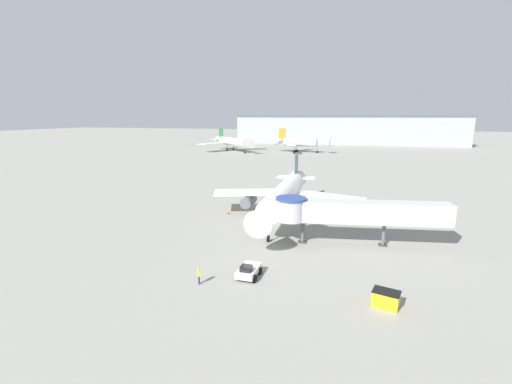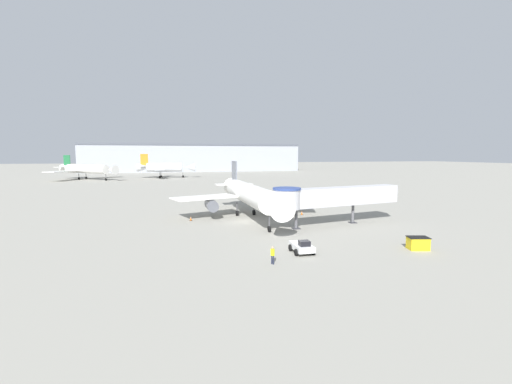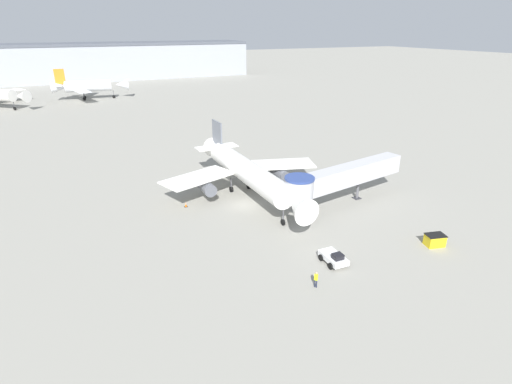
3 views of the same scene
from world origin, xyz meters
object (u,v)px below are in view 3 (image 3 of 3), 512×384
object	(u,v)px
main_airplane	(245,171)
service_container_yellow	(435,240)
traffic_cone_starboard_wing	(299,183)
jet_bridge	(339,177)
pushback_tug_white	(334,258)
traffic_cone_port_wing	(186,205)
background_jet_orange_tail	(87,86)
ground_crew_marshaller	(316,279)

from	to	relation	value
main_airplane	service_container_yellow	world-z (taller)	main_airplane
main_airplane	traffic_cone_starboard_wing	world-z (taller)	main_airplane
jet_bridge	traffic_cone_starboard_wing	world-z (taller)	jet_bridge
pushback_tug_white	traffic_cone_starboard_wing	distance (m)	24.52
traffic_cone_port_wing	background_jet_orange_tail	size ratio (longest dim) A/B	0.03
main_airplane	traffic_cone_port_wing	xyz separation A→B (m)	(-9.99, -0.31, -3.72)
jet_bridge	pushback_tug_white	distance (m)	16.76
jet_bridge	traffic_cone_port_wing	xyz separation A→B (m)	(-20.65, 9.38, -4.16)
jet_bridge	service_container_yellow	xyz separation A→B (m)	(3.62, -15.04, -3.76)
ground_crew_marshaller	traffic_cone_port_wing	bearing A→B (deg)	-23.38
jet_bridge	background_jet_orange_tail	size ratio (longest dim) A/B	0.84
ground_crew_marshaller	background_jet_orange_tail	world-z (taller)	background_jet_orange_tail
service_container_yellow	traffic_cone_port_wing	bearing A→B (deg)	134.82
service_container_yellow	ground_crew_marshaller	bearing A→B (deg)	-177.43
pushback_tug_white	service_container_yellow	distance (m)	13.74
traffic_cone_port_wing	traffic_cone_starboard_wing	distance (m)	20.01
traffic_cone_port_wing	traffic_cone_starboard_wing	size ratio (longest dim) A/B	0.98
main_airplane	pushback_tug_white	distance (m)	22.88
traffic_cone_starboard_wing	ground_crew_marshaller	xyz separation A→B (m)	(-13.69, -25.58, 0.70)
traffic_cone_starboard_wing	service_container_yellow	bearing A→B (deg)	-80.26
ground_crew_marshaller	background_jet_orange_tail	distance (m)	133.97
traffic_cone_port_wing	jet_bridge	bearing A→B (deg)	-24.42
main_airplane	pushback_tug_white	world-z (taller)	main_airplane
jet_bridge	ground_crew_marshaller	distance (m)	21.64
pushback_tug_white	service_container_yellow	xyz separation A→B (m)	(13.58, -2.10, 0.02)
service_container_yellow	traffic_cone_starboard_wing	size ratio (longest dim) A/B	3.53
main_airplane	traffic_cone_port_wing	distance (m)	10.66
main_airplane	ground_crew_marshaller	distance (m)	25.96
jet_bridge	traffic_cone_port_wing	bearing A→B (deg)	145.85
pushback_tug_white	ground_crew_marshaller	bearing A→B (deg)	-144.85
traffic_cone_starboard_wing	background_jet_orange_tail	xyz separation A→B (m)	(-24.70, 107.88, 4.54)
main_airplane	background_jet_orange_tail	xyz separation A→B (m)	(-14.68, 107.93, 0.82)
service_container_yellow	traffic_cone_port_wing	distance (m)	34.42
traffic_cone_port_wing	main_airplane	bearing A→B (deg)	1.76
jet_bridge	ground_crew_marshaller	bearing A→B (deg)	-141.84
traffic_cone_starboard_wing	background_jet_orange_tail	world-z (taller)	background_jet_orange_tail
pushback_tug_white	traffic_cone_port_wing	size ratio (longest dim) A/B	4.87
jet_bridge	service_container_yellow	distance (m)	15.92
main_airplane	traffic_cone_starboard_wing	size ratio (longest dim) A/B	42.69
jet_bridge	ground_crew_marshaller	world-z (taller)	jet_bridge
main_airplane	service_container_yellow	bearing A→B (deg)	-60.79
ground_crew_marshaller	traffic_cone_starboard_wing	bearing A→B (deg)	-65.60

